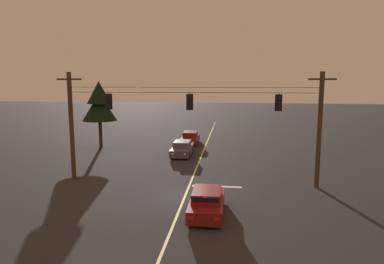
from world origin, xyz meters
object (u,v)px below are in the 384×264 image
at_px(traffic_light_leftmost, 108,102).
at_px(car_oncoming_trailing, 190,138).
at_px(car_waiting_near_lane, 207,202).
at_px(tree_verge_near, 99,103).
at_px(traffic_light_centre, 279,103).
at_px(car_oncoming_lead, 182,149).
at_px(traffic_light_left_inner, 189,102).

bearing_deg(traffic_light_leftmost, car_oncoming_trailing, 75.40).
xyz_separation_m(car_waiting_near_lane, tree_verge_near, (-12.79, 17.50, 4.16)).
bearing_deg(traffic_light_centre, car_waiting_near_lane, -128.30).
bearing_deg(car_oncoming_lead, car_oncoming_trailing, 89.68).
height_order(traffic_light_leftmost, car_oncoming_trailing, traffic_light_leftmost).
bearing_deg(tree_verge_near, traffic_light_left_inner, -47.03).
bearing_deg(car_waiting_near_lane, traffic_light_left_inner, 106.51).
relative_size(traffic_light_leftmost, car_waiting_near_lane, 0.28).
xyz_separation_m(traffic_light_leftmost, car_oncoming_trailing, (3.97, 15.25, -5.09)).
bearing_deg(tree_verge_near, car_waiting_near_lane, -53.83).
xyz_separation_m(car_oncoming_trailing, tree_verge_near, (-9.36, -3.27, 4.16)).
xyz_separation_m(traffic_light_leftmost, car_waiting_near_lane, (7.40, -5.52, -5.09)).
relative_size(car_oncoming_lead, car_oncoming_trailing, 1.00).
bearing_deg(traffic_light_leftmost, tree_verge_near, 114.23).
height_order(car_oncoming_lead, car_oncoming_trailing, same).
distance_m(traffic_light_centre, car_oncoming_trailing, 17.86).
relative_size(traffic_light_left_inner, car_oncoming_trailing, 0.28).
distance_m(traffic_light_centre, tree_verge_near, 20.94).
bearing_deg(traffic_light_leftmost, car_oncoming_lead, 66.34).
bearing_deg(traffic_light_left_inner, traffic_light_leftmost, 180.00).
height_order(traffic_light_left_inner, tree_verge_near, tree_verge_near).
bearing_deg(car_oncoming_lead, car_waiting_near_lane, -76.57).
relative_size(car_oncoming_lead, tree_verge_near, 0.62).
distance_m(traffic_light_left_inner, car_waiting_near_lane, 7.68).
distance_m(traffic_light_left_inner, car_oncoming_lead, 10.49).
height_order(traffic_light_leftmost, tree_verge_near, tree_verge_near).
height_order(traffic_light_centre, car_oncoming_trailing, traffic_light_centre).
distance_m(traffic_light_leftmost, traffic_light_left_inner, 5.77).
distance_m(car_waiting_near_lane, tree_verge_near, 22.07).
xyz_separation_m(traffic_light_left_inner, car_oncoming_lead, (-1.83, 8.99, -5.09)).
relative_size(traffic_light_left_inner, traffic_light_centre, 1.00).
relative_size(traffic_light_leftmost, car_oncoming_trailing, 0.28).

